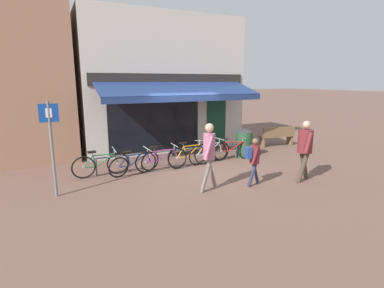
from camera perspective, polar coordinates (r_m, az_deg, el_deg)
ground_plane at (r=9.84m, az=1.51°, el=-4.90°), size 160.00×160.00×0.00m
shop_front at (r=13.23m, az=-6.23°, el=11.29°), size 6.63×4.62×5.45m
bike_rack_rail at (r=10.13m, az=-3.50°, el=-1.52°), size 5.18×0.04×0.57m
bicycle_green at (r=9.46m, az=-16.93°, el=-3.77°), size 1.72×0.52×0.86m
bicycle_blue at (r=9.42m, az=-10.84°, el=-3.65°), size 1.72×0.56×0.82m
bicycle_purple at (r=9.70m, az=-5.77°, el=-2.92°), size 1.79×0.52×0.83m
bicycle_orange at (r=10.12m, az=-0.33°, el=-2.16°), size 1.76×0.53×0.88m
bicycle_silver at (r=10.55m, az=3.37°, el=-1.62°), size 1.78×0.52×0.84m
bicycle_red at (r=11.13m, az=7.65°, el=-1.11°), size 1.73×0.53×0.82m
pedestrian_adult at (r=7.74m, az=3.28°, el=-0.94°), size 0.61×0.50×1.81m
pedestrian_child at (r=8.33m, az=11.67°, el=-2.30°), size 0.53×0.37×1.34m
pedestrian_second_adult at (r=9.14m, az=20.72°, el=-0.14°), size 0.64×0.63×1.77m
litter_bin at (r=11.57m, az=9.94°, el=0.28°), size 0.64×0.64×1.09m
parking_sign at (r=8.00m, az=-25.23°, el=0.80°), size 0.44×0.07×2.38m
park_bench at (r=13.79m, az=15.93°, el=1.51°), size 1.64×0.62×0.87m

